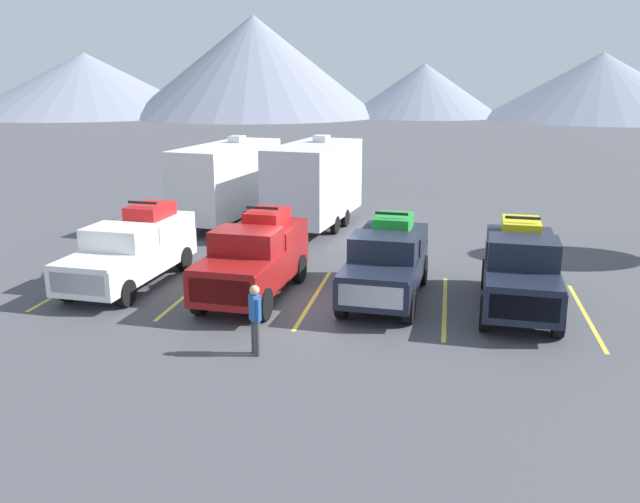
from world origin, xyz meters
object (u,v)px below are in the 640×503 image
object	(u,v)px
pickup_truck_b	(255,257)
camper_trailer_b	(315,181)
pickup_truck_d	(520,268)
pickup_truck_a	(133,248)
pickup_truck_c	(387,260)
person_a	(255,315)
camper_trailer_a	(228,179)

from	to	relation	value
pickup_truck_b	camper_trailer_b	distance (m)	9.42
pickup_truck_b	pickup_truck_d	world-z (taller)	pickup_truck_b
pickup_truck_b	camper_trailer_b	size ratio (longest dim) A/B	0.71
pickup_truck_a	pickup_truck_c	world-z (taller)	pickup_truck_a
pickup_truck_b	person_a	distance (m)	4.51
pickup_truck_d	person_a	distance (m)	8.00
pickup_truck_d	camper_trailer_b	xyz separation A→B (m)	(-7.82, 9.07, 0.89)
pickup_truck_d	camper_trailer_a	size ratio (longest dim) A/B	0.66
camper_trailer_a	camper_trailer_b	world-z (taller)	camper_trailer_b
pickup_truck_a	person_a	bearing A→B (deg)	-41.41
pickup_truck_b	camper_trailer_b	bearing A→B (deg)	90.20
pickup_truck_a	camper_trailer_b	xyz separation A→B (m)	(4.21, 8.84, 0.96)
pickup_truck_b	camper_trailer_b	xyz separation A→B (m)	(-0.03, 9.38, 0.88)
person_a	pickup_truck_c	bearing A→B (deg)	61.22
pickup_truck_a	person_a	size ratio (longest dim) A/B	3.30
pickup_truck_a	pickup_truck_d	bearing A→B (deg)	-1.10
camper_trailer_b	pickup_truck_d	bearing A→B (deg)	-49.22
pickup_truck_b	camper_trailer_a	bearing A→B (deg)	112.84
pickup_truck_a	person_a	xyz separation A→B (m)	(5.52, -4.87, -0.12)
pickup_truck_c	pickup_truck_d	size ratio (longest dim) A/B	0.98
pickup_truck_b	pickup_truck_d	bearing A→B (deg)	2.31
pickup_truck_c	pickup_truck_d	xyz separation A→B (m)	(3.84, -0.23, 0.04)
pickup_truck_b	camper_trailer_b	world-z (taller)	camper_trailer_b
pickup_truck_a	camper_trailer_a	distance (m)	9.19
pickup_truck_b	pickup_truck_c	size ratio (longest dim) A/B	1.00
pickup_truck_b	camper_trailer_a	size ratio (longest dim) A/B	0.65
pickup_truck_a	pickup_truck_d	xyz separation A→B (m)	(12.03, -0.23, 0.07)
pickup_truck_d	camper_trailer_b	world-z (taller)	camper_trailer_b
camper_trailer_b	person_a	xyz separation A→B (m)	(1.31, -13.70, -1.08)
pickup_truck_a	camper_trailer_b	bearing A→B (deg)	64.54
camper_trailer_a	pickup_truck_a	bearing A→B (deg)	-91.00
pickup_truck_a	pickup_truck_b	size ratio (longest dim) A/B	1.08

